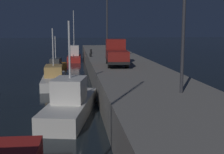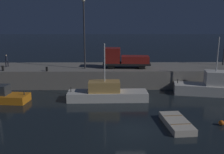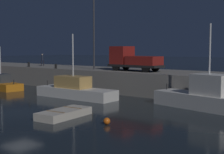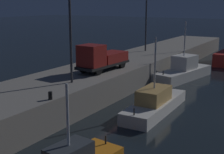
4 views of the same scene
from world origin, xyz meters
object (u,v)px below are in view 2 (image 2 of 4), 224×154
fishing_trawler_green (107,93)px  fishing_boat_white (215,87)px  lamp_post_west (84,29)px  dockworker (7,60)px  rowboat_white_mid (177,123)px  bollard_central (3,68)px  bollard_west (47,69)px  mooring_buoy_mid (221,123)px  utility_truck (124,59)px

fishing_trawler_green → fishing_boat_white: bearing=8.7°
lamp_post_west → dockworker: (-10.72, 1.45, -4.14)m
rowboat_white_mid → bollard_central: bollard_central is taller
lamp_post_west → bollard_west: bearing=-159.1°
fishing_boat_white → mooring_buoy_mid: 9.41m
bollard_west → dockworker: bearing=152.6°
mooring_buoy_mid → utility_truck: (-7.26, 13.50, 3.35)m
fishing_boat_white → fishing_trawler_green: (-12.57, -1.93, -0.17)m
rowboat_white_mid → bollard_central: bearing=147.8°
fishing_trawler_green → lamp_post_west: size_ratio=0.98×
mooring_buoy_mid → bollard_west: size_ratio=0.80×
rowboat_white_mid → bollard_west: size_ratio=7.79×
lamp_post_west → utility_truck: size_ratio=1.40×
utility_truck → dockworker: (-15.78, 1.02, -0.30)m
mooring_buoy_mid → utility_truck: utility_truck is taller
mooring_buoy_mid → rowboat_white_mid: bearing=-178.6°
fishing_trawler_green → utility_truck: bearing=71.7°
rowboat_white_mid → mooring_buoy_mid: bearing=1.4°
rowboat_white_mid → bollard_west: (-13.17, 11.42, 2.34)m
mooring_buoy_mid → bollard_central: size_ratio=0.70×
bollard_west → lamp_post_west: bearing=20.9°
mooring_buoy_mid → fishing_trawler_green: bearing=143.8°
rowboat_white_mid → dockworker: dockworker is taller
mooring_buoy_mid → bollard_west: bollard_west is taller
lamp_post_west → bollard_central: bearing=-172.2°
utility_truck → bollard_west: size_ratio=11.50×
fishing_boat_white → fishing_trawler_green: size_ratio=1.09×
rowboat_white_mid → dockworker: size_ratio=2.58×
lamp_post_west → rowboat_white_mid: bearing=-56.8°
lamp_post_west → bollard_west: (-4.55, -1.74, -4.81)m
rowboat_white_mid → mooring_buoy_mid: 3.71m
bollard_central → dockworker: bearing=102.3°
fishing_boat_white → mooring_buoy_mid: bearing=-109.5°
fishing_boat_white → bollard_west: (-20.00, 2.49, 1.66)m
bollard_west → mooring_buoy_mid: bearing=-33.9°
utility_truck → bollard_central: utility_truck is taller
fishing_trawler_green → utility_truck: (2.18, 6.59, 2.80)m
dockworker → bollard_west: size_ratio=3.02×
fishing_boat_white → utility_truck: bearing=155.8°
mooring_buoy_mid → utility_truck: bearing=118.3°
rowboat_white_mid → bollard_central: (-18.72, 11.77, 2.39)m
lamp_post_west → dockworker: lamp_post_west is taller
fishing_boat_white → bollard_central: fishing_boat_white is taller
rowboat_white_mid → bollard_central: size_ratio=6.75×
lamp_post_west → dockworker: size_ratio=5.33×
mooring_buoy_mid → bollard_central: bollard_central is taller
bollard_central → fishing_trawler_green: bearing=-20.2°
mooring_buoy_mid → lamp_post_west: (-12.33, 13.07, 7.20)m
utility_truck → dockworker: 15.82m
mooring_buoy_mid → bollard_central: (-22.43, 11.69, 2.43)m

